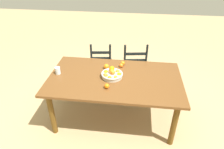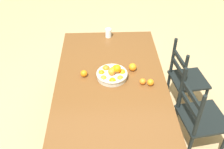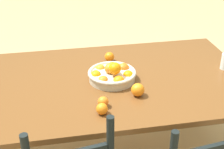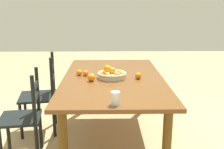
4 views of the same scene
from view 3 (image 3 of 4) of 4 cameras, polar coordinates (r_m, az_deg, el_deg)
The scene contains 6 objects.
dining_table at distance 2.21m, azimuth -1.10°, elevation -2.89°, with size 1.88×1.07×0.75m.
fruit_bowl at distance 2.14m, azimuth 0.06°, elevation 0.06°, with size 0.31×0.31×0.14m.
orange_loose_0 at distance 2.39m, azimuth -0.43°, elevation 3.01°, with size 0.07×0.07×0.07m, color orange.
orange_loose_1 at distance 1.98m, azimuth 4.39°, elevation -2.60°, with size 0.08×0.08×0.08m, color orange.
orange_loose_2 at distance 1.82m, azimuth -1.71°, elevation -5.84°, with size 0.06×0.06×0.06m, color orange.
orange_loose_3 at distance 1.88m, azimuth -1.50°, elevation -4.64°, with size 0.06×0.06×0.06m, color orange.
Camera 3 is at (0.31, 1.87, 1.80)m, focal length 54.00 mm.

